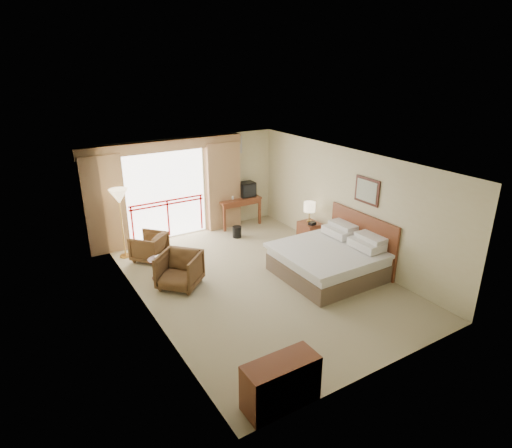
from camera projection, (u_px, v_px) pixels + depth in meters
floor at (260, 280)px, 9.55m from camera, size 7.00×7.00×0.00m
ceiling at (260, 161)px, 8.58m from camera, size 7.00×7.00×0.00m
wall_back at (193, 185)px, 11.85m from camera, size 5.00×0.00×5.00m
wall_front at (386, 296)px, 6.28m from camera, size 5.00×0.00×5.00m
wall_left at (144, 249)px, 7.85m from camera, size 0.00×7.00×7.00m
wall_right at (348, 205)px, 10.29m from camera, size 0.00×7.00×7.00m
balcony_door at (166, 195)px, 11.50m from camera, size 2.40×0.00×2.40m
balcony_railing at (168, 209)px, 11.62m from camera, size 2.09×0.03×1.02m
curtain_left at (104, 205)px, 10.58m from camera, size 1.00×0.26×2.50m
curtain_right at (223, 186)px, 12.18m from camera, size 1.00×0.26×2.50m
valance at (164, 146)px, 10.94m from camera, size 4.40×0.22×0.28m
hvac_vent at (234, 145)px, 12.11m from camera, size 0.50×0.04×0.50m
bed at (330, 260)px, 9.67m from camera, size 2.13×2.06×0.97m
headboard at (362, 240)px, 10.04m from camera, size 0.06×2.10×1.30m
framed_art at (367, 191)px, 9.62m from camera, size 0.04×0.72×0.60m
nightstand at (309, 234)px, 11.21m from camera, size 0.46×0.55×0.65m
table_lamp at (310, 207)px, 10.99m from camera, size 0.30×0.30×0.53m
phone at (312, 223)px, 10.94m from camera, size 0.19×0.16×0.08m
desk at (237, 203)px, 12.61m from camera, size 1.28×0.62×0.84m
tv at (247, 189)px, 12.56m from camera, size 0.47×0.37×0.43m
coffee_maker at (227, 195)px, 12.28m from camera, size 0.15×0.15×0.27m
cup at (233, 198)px, 12.34m from camera, size 0.09×0.09×0.11m
wastebasket at (237, 232)px, 11.83m from camera, size 0.30×0.30×0.31m
armchair_far at (150, 259)px, 10.55m from camera, size 1.04×1.04×0.68m
armchair_near at (181, 286)px, 9.30m from camera, size 1.19×1.19×0.78m
side_table at (158, 265)px, 9.52m from camera, size 0.44×0.44×0.48m
book at (158, 259)px, 9.46m from camera, size 0.26×0.29×0.02m
floor_lamp at (119, 199)px, 10.19m from camera, size 0.45×0.45×1.75m
dresser at (281, 383)px, 5.98m from camera, size 1.10×0.47×0.73m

